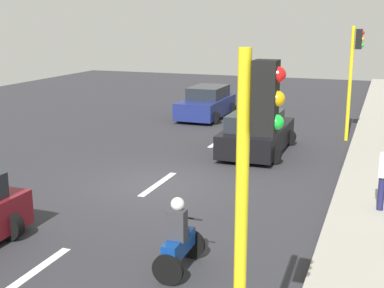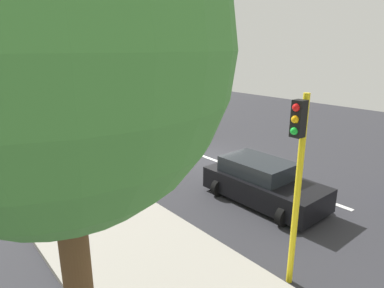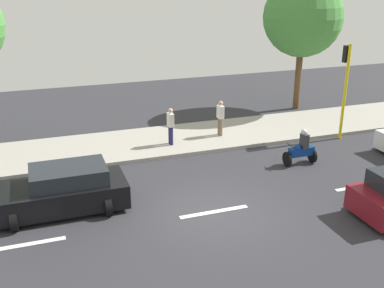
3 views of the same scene
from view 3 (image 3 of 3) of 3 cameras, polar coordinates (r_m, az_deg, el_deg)
ground_plane at (r=15.47m, az=2.76°, el=-8.58°), size 40.00×60.00×0.10m
sidewalk at (r=21.49m, az=-4.24°, el=0.31°), size 4.00×60.00×0.15m
lane_stripe_north at (r=18.35m, az=20.47°, el=-4.88°), size 0.20×2.40×0.01m
lane_stripe_mid at (r=15.45m, az=2.76°, el=-8.40°), size 0.20×2.40×0.01m
lane_stripe_south at (r=14.58m, az=-20.18°, el=-11.68°), size 0.20×2.40×0.01m
car_black at (r=15.84m, az=-15.86°, el=-5.57°), size 2.36×4.38×1.52m
motorcycle at (r=19.41m, az=13.39°, el=-0.67°), size 0.60×1.30×1.53m
pedestrian_near_signal at (r=21.83m, az=3.54°, el=3.37°), size 0.40×0.24×1.69m
pedestrian_by_tree at (r=20.63m, az=-2.67°, el=2.36°), size 0.40×0.24×1.69m
traffic_light_midblock at (r=22.50m, az=18.48°, el=7.80°), size 0.49×0.24×4.50m
street_tree_north at (r=26.78m, az=13.60°, el=15.04°), size 4.37×4.37×7.39m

